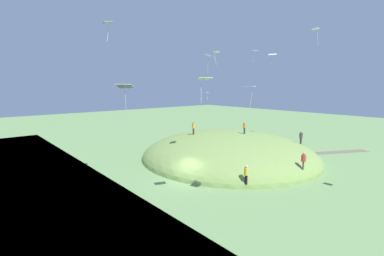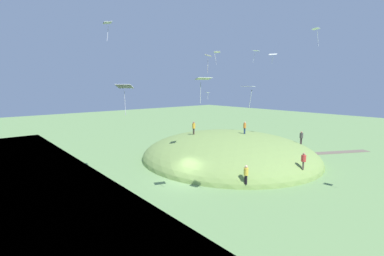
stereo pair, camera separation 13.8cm
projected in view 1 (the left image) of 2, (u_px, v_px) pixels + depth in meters
name	position (u px, v px, depth m)	size (l,w,h in m)	color
ground_plane	(185.00, 181.00, 28.01)	(160.00, 160.00, 0.00)	#6C9255
grass_hill	(228.00, 157.00, 37.29)	(22.98, 23.98, 6.80)	#78974C
dirt_path	(328.00, 153.00, 39.78)	(13.25, 1.34, 0.04)	#6A5C4F
person_on_hilltop	(245.00, 126.00, 36.09)	(0.50, 0.50, 1.64)	navy
person_with_child	(194.00, 126.00, 36.93)	(0.44, 0.44, 1.77)	brown
person_near_shore	(301.00, 136.00, 36.20)	(0.57, 0.57, 1.73)	#3C2D33
person_walking_path	(246.00, 172.00, 25.53)	(0.48, 0.48, 1.85)	black
person_watching_kites	(304.00, 159.00, 27.84)	(0.61, 0.61, 1.76)	brown
kite_0	(207.00, 93.00, 41.39)	(0.73, 0.84, 1.11)	white
kite_1	(217.00, 53.00, 39.11)	(1.05, 1.07, 1.89)	white
kite_2	(208.00, 56.00, 27.86)	(1.12, 1.10, 1.84)	white
kite_3	(249.00, 88.00, 20.14)	(0.87, 1.05, 1.64)	white
kite_4	(316.00, 30.00, 31.24)	(1.09, 0.82, 1.99)	white
kite_6	(125.00, 87.00, 19.67)	(1.36, 1.39, 2.23)	white
kite_7	(204.00, 80.00, 20.39)	(1.34, 1.13, 1.93)	silver
kite_8	(108.00, 23.00, 23.60)	(0.96, 1.16, 1.62)	white
kite_9	(272.00, 55.00, 34.77)	(1.01, 1.18, 1.25)	silver
kite_10	(256.00, 51.00, 41.17)	(1.35, 1.14, 1.79)	white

